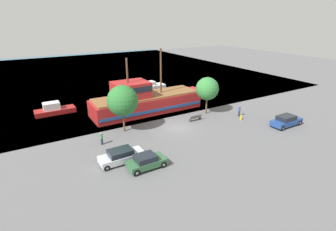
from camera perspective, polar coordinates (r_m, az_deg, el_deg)
The scene contains 14 objects.
ground_plane at distance 35.71m, azimuth 1.99°, elevation -2.70°, with size 160.00×160.00×0.00m, color #5B5B5E.
water_surface at distance 75.03m, azimuth -16.71°, elevation 8.97°, with size 80.00×80.00×0.00m, color #38667F.
pirate_ship at distance 41.37m, azimuth -5.04°, elevation 3.25°, with size 18.68×5.19×9.70m.
moored_boat_dockside at distance 54.73m, azimuth -3.77°, elevation 6.35°, with size 5.76×2.35×1.68m.
moored_boat_outer at distance 44.41m, azimuth -23.54°, elevation 1.22°, with size 5.94×2.15×1.83m.
parked_car_curb_front at distance 26.48m, azimuth -4.76°, elevation -9.94°, with size 3.90×1.91×1.44m.
parked_car_curb_mid at distance 39.55m, azimuth 24.34°, elevation -1.05°, with size 4.69×1.92×1.53m.
parked_car_curb_rear at distance 27.81m, azimuth -10.10°, elevation -8.64°, with size 4.68×1.97×1.44m.
fire_hydrant at distance 39.71m, azimuth 15.63°, elevation -0.38°, with size 0.42×0.25×0.76m.
bench_promenade_east at distance 38.18m, azimuth 5.98°, elevation -0.50°, with size 1.89×0.45×0.85m.
pedestrian_walking_near at distance 41.00m, azimuth 15.24°, elevation 0.97°, with size 0.32×0.32×1.67m.
pedestrian_walking_far at distance 31.87m, azimuth -14.26°, elevation -4.89°, with size 0.32×0.32×1.53m.
tree_row_east at distance 33.71m, azimuth -9.86°, elevation 3.19°, with size 3.97×3.97×6.20m.
tree_row_mideast at distance 40.22m, azimuth 8.55°, elevation 5.78°, with size 3.47×3.47×5.72m.
Camera 1 is at (-17.84, -27.48, 14.21)m, focal length 28.00 mm.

